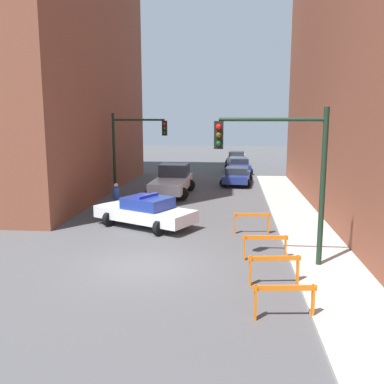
# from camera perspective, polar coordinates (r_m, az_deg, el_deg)

# --- Properties ---
(ground_plane) EXTENTS (120.00, 120.00, 0.00)m
(ground_plane) POSITION_cam_1_polar(r_m,az_deg,el_deg) (14.83, -6.52, -9.80)
(ground_plane) COLOR #4C4C4F
(sidewalk_right) EXTENTS (2.40, 44.00, 0.12)m
(sidewalk_right) POSITION_cam_1_polar(r_m,az_deg,el_deg) (14.86, 17.96, -9.95)
(sidewalk_right) COLOR #B2ADA3
(sidewalk_right) RESTS_ON ground_plane
(building_corner_left) EXTENTS (14.00, 20.00, 22.39)m
(building_corner_left) POSITION_cam_1_polar(r_m,az_deg,el_deg) (32.02, -24.14, 20.36)
(building_corner_left) COLOR brown
(building_corner_left) RESTS_ON ground_plane
(traffic_light_near) EXTENTS (3.64, 0.35, 5.20)m
(traffic_light_near) POSITION_cam_1_polar(r_m,az_deg,el_deg) (14.24, 12.56, 3.81)
(traffic_light_near) COLOR black
(traffic_light_near) RESTS_ON sidewalk_right
(traffic_light_far) EXTENTS (3.44, 0.35, 5.20)m
(traffic_light_far) POSITION_cam_1_polar(r_m,az_deg,el_deg) (26.85, -8.12, 6.51)
(traffic_light_far) COLOR black
(traffic_light_far) RESTS_ON ground_plane
(police_car) EXTENTS (5.02, 3.82, 1.52)m
(police_car) POSITION_cam_1_polar(r_m,az_deg,el_deg) (19.71, -6.22, -2.58)
(police_car) COLOR white
(police_car) RESTS_ON ground_plane
(white_truck) EXTENTS (2.76, 5.46, 1.90)m
(white_truck) POSITION_cam_1_polar(r_m,az_deg,el_deg) (27.67, -2.65, 1.52)
(white_truck) COLOR silver
(white_truck) RESTS_ON ground_plane
(parked_car_near) EXTENTS (2.50, 4.43, 1.31)m
(parked_car_near) POSITION_cam_1_polar(r_m,az_deg,el_deg) (31.89, 6.00, 2.19)
(parked_car_near) COLOR navy
(parked_car_near) RESTS_ON ground_plane
(parked_car_mid) EXTENTS (2.54, 4.45, 1.31)m
(parked_car_mid) POSITION_cam_1_polar(r_m,az_deg,el_deg) (38.83, 6.20, 3.60)
(parked_car_mid) COLOR navy
(parked_car_mid) RESTS_ON ground_plane
(parked_car_far) EXTENTS (2.38, 4.36, 1.31)m
(parked_car_far) POSITION_cam_1_polar(r_m,az_deg,el_deg) (46.04, 5.97, 4.62)
(parked_car_far) COLOR silver
(parked_car_far) RESTS_ON ground_plane
(pedestrian_crossing) EXTENTS (0.38, 0.38, 1.66)m
(pedestrian_crossing) POSITION_cam_1_polar(r_m,az_deg,el_deg) (22.27, -10.04, -0.85)
(pedestrian_crossing) COLOR black
(pedestrian_crossing) RESTS_ON ground_plane
(barrier_front) EXTENTS (1.60, 0.32, 0.90)m
(barrier_front) POSITION_cam_1_polar(r_m,az_deg,el_deg) (11.18, 12.22, -13.39)
(barrier_front) COLOR orange
(barrier_front) RESTS_ON ground_plane
(barrier_mid) EXTENTS (1.59, 0.36, 0.90)m
(barrier_mid) POSITION_cam_1_polar(r_m,az_deg,el_deg) (13.25, 10.90, -9.54)
(barrier_mid) COLOR orange
(barrier_mid) RESTS_ON ground_plane
(barrier_back) EXTENTS (1.60, 0.25, 0.90)m
(barrier_back) POSITION_cam_1_polar(r_m,az_deg,el_deg) (15.36, 9.71, -6.75)
(barrier_back) COLOR orange
(barrier_back) RESTS_ON ground_plane
(barrier_corner) EXTENTS (1.60, 0.30, 0.90)m
(barrier_corner) POSITION_cam_1_polar(r_m,az_deg,el_deg) (18.70, 7.99, -3.65)
(barrier_corner) COLOR orange
(barrier_corner) RESTS_ON ground_plane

